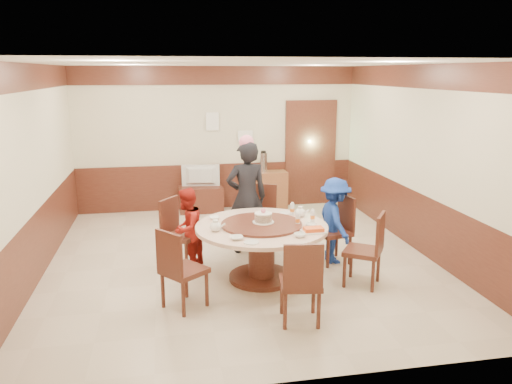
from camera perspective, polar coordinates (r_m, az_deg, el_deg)
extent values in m
plane|color=beige|center=(7.39, -1.68, -7.79)|extent=(6.00, 6.00, 0.00)
plane|color=white|center=(6.88, -1.85, 14.48)|extent=(6.00, 6.00, 0.00)
cube|color=beige|center=(9.94, -4.42, 6.07)|extent=(5.50, 0.04, 2.80)
cube|color=beige|center=(4.15, 4.61, -4.59)|extent=(5.50, 0.04, 2.80)
cube|color=beige|center=(7.13, -24.17, 1.95)|extent=(0.04, 6.00, 2.80)
cube|color=beige|center=(7.89, 18.41, 3.47)|extent=(0.04, 6.00, 2.80)
cube|color=#4B2217|center=(7.24, -1.70, -4.47)|extent=(5.50, 6.00, 0.90)
cube|color=#4B2217|center=(6.88, -1.83, 13.02)|extent=(5.50, 6.00, 0.35)
cube|color=#4B2217|center=(10.32, 6.22, 4.34)|extent=(1.05, 0.08, 2.18)
cube|color=#85CE98|center=(10.34, 6.19, 4.36)|extent=(0.88, 0.02, 2.05)
cylinder|color=#4B2217|center=(6.74, 0.63, -9.67)|extent=(0.86, 0.86, 0.06)
cylinder|color=#4B2217|center=(6.62, 0.64, -7.09)|extent=(0.34, 0.34, 0.65)
cylinder|color=beige|center=(6.50, 0.64, -4.03)|extent=(1.72, 1.72, 0.05)
cylinder|color=#4B2217|center=(6.49, 0.65, -3.69)|extent=(1.05, 1.05, 0.03)
cube|color=#4B2217|center=(7.26, 8.79, -4.56)|extent=(0.52, 0.52, 0.06)
cube|color=#4B2217|center=(7.29, 10.29, -2.33)|extent=(0.13, 0.42, 0.50)
cube|color=#4B2217|center=(7.34, 8.73, -6.34)|extent=(0.36, 0.36, 0.42)
cube|color=#4B2217|center=(7.80, 0.51, -3.12)|extent=(0.59, 0.59, 0.06)
cube|color=#4B2217|center=(7.93, 0.90, -0.83)|extent=(0.40, 0.22, 0.50)
cube|color=#4B2217|center=(7.87, 0.50, -4.79)|extent=(0.36, 0.36, 0.42)
cube|color=#4B2217|center=(7.11, -8.43, -4.95)|extent=(0.62, 0.62, 0.06)
cube|color=#4B2217|center=(7.15, -9.90, -2.64)|extent=(0.28, 0.36, 0.50)
cube|color=#4B2217|center=(7.19, -8.37, -6.77)|extent=(0.36, 0.36, 0.42)
cube|color=#4B2217|center=(5.90, -8.21, -8.89)|extent=(0.62, 0.62, 0.06)
cube|color=#4B2217|center=(5.68, -9.91, -6.95)|extent=(0.29, 0.35, 0.50)
cube|color=#4B2217|center=(5.99, -8.13, -11.01)|extent=(0.36, 0.36, 0.42)
cube|color=#4B2217|center=(5.54, 5.07, -10.32)|extent=(0.50, 0.50, 0.06)
cube|color=#4B2217|center=(5.25, 5.43, -8.55)|extent=(0.42, 0.10, 0.50)
cube|color=#4B2217|center=(5.64, 5.02, -12.55)|extent=(0.36, 0.36, 0.42)
cube|color=#4B2217|center=(6.57, 12.07, -6.67)|extent=(0.61, 0.61, 0.06)
cube|color=#4B2217|center=(6.45, 14.02, -4.63)|extent=(0.27, 0.37, 0.50)
cube|color=#4B2217|center=(6.66, 11.97, -8.61)|extent=(0.36, 0.36, 0.42)
imported|color=black|center=(7.49, -1.07, -0.63)|extent=(0.65, 0.45, 1.70)
imported|color=#A41D15|center=(7.00, -7.89, -4.17)|extent=(0.65, 0.70, 1.15)
imported|color=#173798|center=(7.23, 8.99, -3.24)|extent=(0.51, 0.83, 1.24)
cylinder|color=white|center=(6.51, 0.83, -3.44)|extent=(0.28, 0.28, 0.01)
cylinder|color=gray|center=(6.49, 0.84, -2.96)|extent=(0.22, 0.22, 0.10)
cylinder|color=white|center=(6.47, 0.84, -2.46)|extent=(0.23, 0.23, 0.01)
sphere|color=pink|center=(6.46, 0.84, -2.14)|extent=(0.07, 0.07, 0.07)
ellipsoid|color=white|center=(6.26, -4.65, -3.96)|extent=(0.17, 0.15, 0.13)
ellipsoid|color=white|center=(6.88, 5.09, -2.35)|extent=(0.17, 0.15, 0.13)
imported|color=white|center=(6.77, -4.78, -2.97)|extent=(0.14, 0.14, 0.03)
imported|color=white|center=(6.05, 5.02, -4.95)|extent=(0.15, 0.15, 0.05)
imported|color=white|center=(5.95, -2.25, -5.25)|extent=(0.16, 0.16, 0.04)
imported|color=white|center=(6.46, 6.31, -3.79)|extent=(0.14, 0.14, 0.04)
cylinder|color=white|center=(5.84, -0.54, -5.77)|extent=(0.18, 0.18, 0.01)
cylinder|color=white|center=(7.05, 3.45, -2.37)|extent=(0.18, 0.18, 0.01)
cube|color=white|center=(6.25, 6.59, -4.52)|extent=(0.30, 0.20, 0.02)
cube|color=#EB531A|center=(6.24, 6.60, -4.25)|extent=(0.24, 0.15, 0.04)
cylinder|color=white|center=(6.48, 4.80, -3.17)|extent=(0.06, 0.06, 0.16)
cylinder|color=white|center=(6.65, 6.49, -2.77)|extent=(0.06, 0.06, 0.16)
cylinder|color=white|center=(6.95, 4.16, -1.98)|extent=(0.06, 0.06, 0.16)
cube|color=#4B2217|center=(9.88, -6.29, -0.81)|extent=(0.85, 0.45, 0.50)
imported|color=gray|center=(9.78, -6.36, 1.82)|extent=(0.75, 0.19, 0.43)
cube|color=brown|center=(10.06, 1.21, 0.26)|extent=(0.80, 0.40, 0.75)
cylinder|color=silver|center=(9.93, 0.85, 3.42)|extent=(0.15, 0.15, 0.38)
cube|color=white|center=(9.85, -5.01, 8.04)|extent=(0.25, 0.00, 0.35)
cube|color=white|center=(9.96, -1.23, 6.42)|extent=(0.30, 0.00, 0.22)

